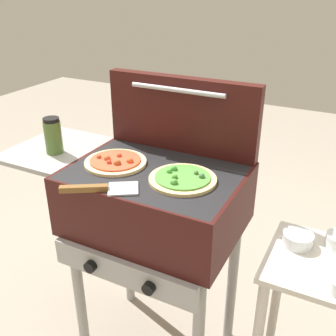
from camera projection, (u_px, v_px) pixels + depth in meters
The scene contains 8 objects.
grill at pixel (153, 203), 1.54m from camera, with size 0.96×0.53×0.90m.
grill_lid_open at pixel (182, 114), 1.58m from camera, with size 0.63×0.08×0.30m.
pizza_veggie at pixel (182, 178), 1.39m from camera, with size 0.24×0.24×0.03m.
pizza_pepperoni at pixel (116, 162), 1.52m from camera, with size 0.24×0.24×0.04m.
sauce_jar at pixel (53, 136), 1.59m from camera, with size 0.07×0.07×0.15m.
spatula at pixel (100, 189), 1.33m from camera, with size 0.25×0.18×0.02m.
prep_table at pixel (326, 311), 1.37m from camera, with size 0.44×0.36×0.71m.
topping_bowl_far at pixel (298, 240), 1.37m from camera, with size 0.10×0.10×0.04m.
Camera 1 is at (0.64, -1.15, 1.55)m, focal length 42.77 mm.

